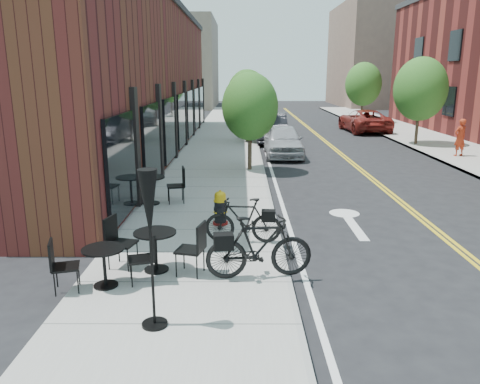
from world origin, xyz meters
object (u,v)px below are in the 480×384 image
object	(u,v)px
parked_car_a	(283,141)
bistro_set_c	(151,186)
parked_car_c	(264,115)
bicycle_right	(259,247)
parked_car_far	(364,121)
patio_umbrella	(149,216)
bistro_set_b	(104,261)
parked_car_b	(271,128)
fire_hydrant	(220,208)
bistro_set_a	(155,245)
pedestrian	(460,137)
bicycle_left	(243,220)

from	to	relation	value
parked_car_a	bistro_set_c	bearing A→B (deg)	-116.88
parked_car_c	bicycle_right	bearing A→B (deg)	-86.67
bicycle_right	parked_car_far	size ratio (longest dim) A/B	0.37
patio_umbrella	bistro_set_b	bearing A→B (deg)	129.72
parked_car_b	parked_car_c	world-z (taller)	parked_car_b
bistro_set_c	patio_umbrella	bearing A→B (deg)	-91.23
fire_hydrant	patio_umbrella	xyz separation A→B (m)	(-0.79, -4.96, 1.32)
bicycle_right	bistro_set_b	world-z (taller)	bicycle_right
bistro_set_a	pedestrian	distance (m)	17.69
parked_car_a	pedestrian	xyz separation A→B (m)	(8.16, -0.61, 0.24)
bistro_set_a	patio_umbrella	world-z (taller)	patio_umbrella
bistro_set_a	bistro_set_b	xyz separation A→B (m)	(-0.80, -0.70, -0.04)
bicycle_right	parked_car_b	xyz separation A→B (m)	(1.41, 18.95, 0.09)
bistro_set_a	parked_car_a	distance (m)	14.25
bistro_set_b	parked_car_c	distance (m)	28.87
bicycle_right	bistro_set_b	size ratio (longest dim) A/B	1.12
bicycle_right	pedestrian	xyz separation A→B (m)	(9.83, 13.48, 0.26)
fire_hydrant	parked_car_b	size ratio (longest dim) A/B	0.18
pedestrian	parked_car_c	bearing A→B (deg)	-79.64
parked_car_a	parked_car_b	distance (m)	4.87
bistro_set_c	parked_car_a	distance (m)	10.10
patio_umbrella	parked_car_c	size ratio (longest dim) A/B	0.46
pedestrian	parked_car_b	bearing A→B (deg)	-52.35
bicycle_left	pedestrian	distance (m)	15.38
fire_hydrant	patio_umbrella	distance (m)	5.20
bistro_set_a	pedestrian	xyz separation A→B (m)	(11.82, 13.16, 0.35)
bistro_set_b	parked_car_far	size ratio (longest dim) A/B	0.33
bicycle_left	bistro_set_c	bearing A→B (deg)	-136.07
parked_car_c	parked_car_far	world-z (taller)	parked_car_c
parked_car_a	pedestrian	size ratio (longest dim) A/B	2.54
bicycle_left	bicycle_right	distance (m)	1.92
fire_hydrant	bicycle_left	xyz separation A→B (m)	(0.57, -1.32, 0.10)
bistro_set_a	parked_car_far	bearing A→B (deg)	80.88
fire_hydrant	bistro_set_c	distance (m)	2.87
patio_umbrella	parked_car_c	bearing A→B (deg)	84.08
bicycle_left	bistro_set_b	xyz separation A→B (m)	(-2.50, -2.28, -0.04)
fire_hydrant	parked_car_far	size ratio (longest dim) A/B	0.16
fire_hydrant	parked_car_a	world-z (taller)	parked_car_a
bicycle_right	parked_car_far	xyz separation A→B (m)	(8.01, 23.80, 0.03)
bistro_set_a	bistro_set_c	size ratio (longest dim) A/B	0.97
parked_car_a	parked_car_b	size ratio (longest dim) A/B	0.89
bistro_set_c	parked_car_a	bearing A→B (deg)	50.27
parked_car_a	parked_car_c	xyz separation A→B (m)	(-0.23, 14.09, 0.02)
patio_umbrella	bistro_set_c	bearing A→B (deg)	100.99
bistro_set_b	bistro_set_c	xyz separation A→B (m)	(-0.20, 5.52, 0.06)
patio_umbrella	pedestrian	distance (m)	19.09
bicycle_left	bistro_set_b	distance (m)	3.38
bicycle_right	pedestrian	distance (m)	16.68
bistro_set_b	parked_car_a	xyz separation A→B (m)	(4.46, 14.47, 0.15)
fire_hydrant	parked_car_far	xyz separation A→B (m)	(8.87, 20.59, 0.21)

